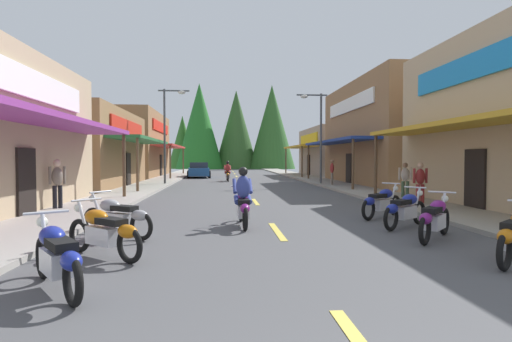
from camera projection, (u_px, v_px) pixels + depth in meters
name	position (u px, v px, depth m)	size (l,w,h in m)	color
ground	(242.00, 185.00, 28.02)	(9.45, 83.04, 0.10)	#4C4C4F
sidewalk_left	(154.00, 184.00, 27.53)	(2.49, 83.04, 0.12)	#9E9991
sidewalk_right	(327.00, 183.00, 28.50)	(2.49, 83.04, 0.12)	gray
centerline_dashes	(240.00, 181.00, 31.14)	(0.16, 58.33, 0.01)	#E0C64C
storefront_left_middle	(55.00, 149.00, 24.89)	(10.54, 11.33, 4.70)	olive
storefront_left_far	(120.00, 145.00, 38.31)	(9.33, 12.64, 6.02)	olive
storefront_right_middle	(401.00, 134.00, 27.79)	(9.00, 13.07, 6.89)	olive
storefront_right_far	(344.00, 152.00, 40.73)	(8.94, 10.64, 4.74)	gray
streetlamp_left	(169.00, 123.00, 26.68)	(2.03, 0.30, 6.30)	#474C51
streetlamp_right	(316.00, 126.00, 26.75)	(2.03, 0.30, 6.02)	#474C51
motorcycle_parked_right_1	(435.00, 218.00, 8.93)	(1.54, 1.62, 1.04)	black
motorcycle_parked_right_2	(405.00, 209.00, 10.49)	(1.74, 1.40, 1.04)	black
motorcycle_parked_right_3	(382.00, 202.00, 12.20)	(1.76, 1.39, 1.04)	black
motorcycle_parked_left_0	(57.00, 256.00, 5.47)	(1.31, 1.81, 1.04)	black
motorcycle_parked_left_1	(104.00, 231.00, 7.33)	(1.70, 1.45, 1.04)	black
motorcycle_parked_left_2	(117.00, 216.00, 9.19)	(1.85, 1.24, 1.04)	black
rider_cruising_lead	(243.00, 202.00, 10.72)	(0.60, 2.14, 1.57)	black
rider_cruising_trailing	(228.00, 173.00, 31.22)	(0.60, 2.14, 1.57)	black
pedestrian_by_shop	(405.00, 178.00, 17.37)	(0.48, 0.42, 1.60)	#3F593F
pedestrian_browsing	(332.00, 171.00, 25.51)	(0.33, 0.56, 1.70)	#726659
pedestrian_waiting	(420.00, 181.00, 15.13)	(0.57, 0.28, 1.64)	maroon
pedestrian_strolling	(57.00, 181.00, 13.59)	(0.44, 0.44, 1.75)	black
parked_car_curbside	(199.00, 170.00, 37.21)	(2.30, 4.41, 1.40)	#1E4C8C
treeline_backdrop	(232.00, 130.00, 68.22)	(21.21, 14.50, 13.92)	#2C5323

